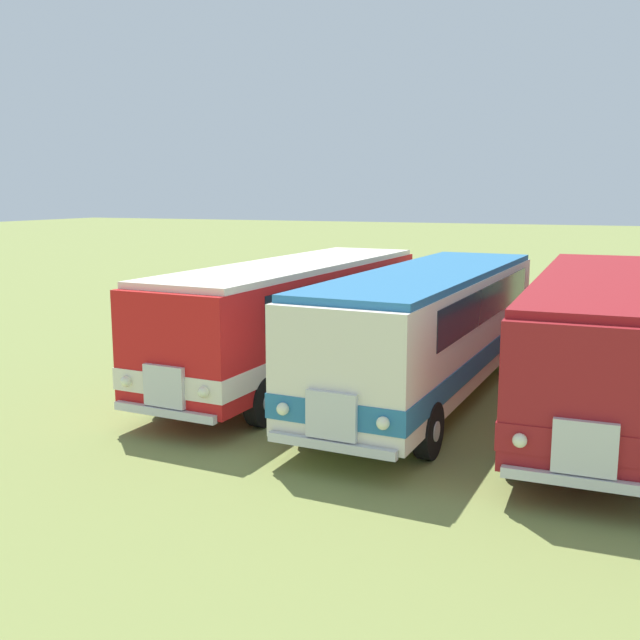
# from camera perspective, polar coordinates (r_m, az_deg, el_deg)

# --- Properties ---
(bus_first_in_row) EXTENTS (3.12, 10.90, 2.99)m
(bus_first_in_row) POSITION_cam_1_polar(r_m,az_deg,el_deg) (18.45, -1.81, 0.70)
(bus_first_in_row) COLOR red
(bus_first_in_row) RESTS_ON ground
(bus_second_in_row) EXTENTS (3.07, 10.96, 2.99)m
(bus_second_in_row) POSITION_cam_1_polar(r_m,az_deg,el_deg) (16.86, 8.64, -0.27)
(bus_second_in_row) COLOR silver
(bus_second_in_row) RESTS_ON ground
(bus_third_in_row) EXTENTS (2.72, 11.53, 2.99)m
(bus_third_in_row) POSITION_cam_1_polar(r_m,az_deg,el_deg) (16.67, 20.85, -0.92)
(bus_third_in_row) COLOR maroon
(bus_third_in_row) RESTS_ON ground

